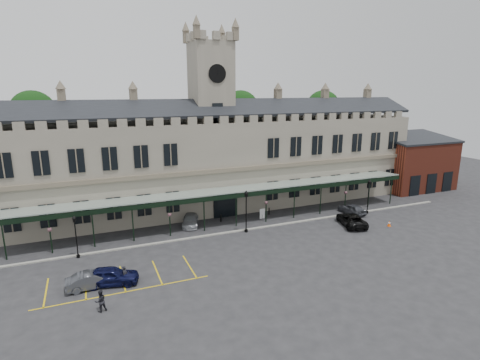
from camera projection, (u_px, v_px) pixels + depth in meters
name	position (u px, v px, depth m)	size (l,w,h in m)	color
ground	(262.00, 249.00, 38.71)	(140.00, 140.00, 0.00)	#252527
station_building	(212.00, 161.00, 51.48)	(60.00, 10.36, 17.30)	slate
clock_tower	(211.00, 112.00, 50.00)	(5.60, 5.60, 24.80)	slate
canopy	(235.00, 206.00, 44.85)	(50.00, 4.10, 4.30)	#8C9E93
brick_annex	(413.00, 163.00, 62.06)	(12.40, 8.36, 9.23)	maroon
kerb	(242.00, 230.00, 43.64)	(60.00, 0.40, 0.12)	gray
parking_markings	(123.00, 281.00, 32.15)	(16.00, 6.00, 0.01)	gold
tree_behind_left	(34.00, 115.00, 49.96)	(6.00, 6.00, 16.00)	#332314
tree_behind_mid	(241.00, 110.00, 61.14)	(6.00, 6.00, 16.00)	#332314
tree_behind_right	(323.00, 108.00, 67.11)	(6.00, 6.00, 16.00)	#332314
lamp_post_left	(76.00, 233.00, 36.09)	(0.41, 0.41, 4.37)	black
lamp_post_mid	(246.00, 207.00, 42.61)	(0.47, 0.47, 5.01)	black
lamp_post_right	(369.00, 193.00, 49.24)	(0.44, 0.44, 4.67)	black
traffic_cone	(389.00, 224.00, 45.05)	(0.41, 0.41, 0.66)	#F55007
sign_board	(262.00, 214.00, 47.68)	(0.76, 0.16, 1.30)	black
bollard_left	(221.00, 218.00, 46.52)	(0.17, 0.17, 0.97)	black
bollard_right	(269.00, 211.00, 49.29)	(0.16, 0.16, 0.91)	black
car_left_a	(110.00, 276.00, 31.42)	(1.86, 4.62, 1.57)	black
car_left_b	(92.00, 280.00, 30.96)	(1.45, 4.16, 1.37)	#3B3D43
car_taxi	(190.00, 220.00, 45.38)	(1.82, 4.49, 1.30)	#A8AAB0
car_van	(351.00, 220.00, 45.27)	(2.40, 5.20, 1.44)	black
car_right_a	(352.00, 209.00, 49.55)	(1.60, 3.98, 1.36)	#3B3D43
person_a	(125.00, 275.00, 31.48)	(0.60, 0.39, 1.65)	black
person_b	(101.00, 301.00, 27.58)	(0.83, 0.64, 1.70)	black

